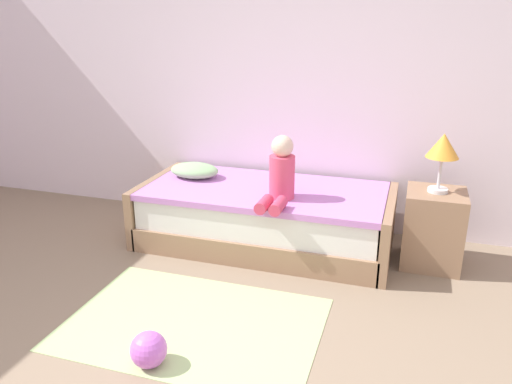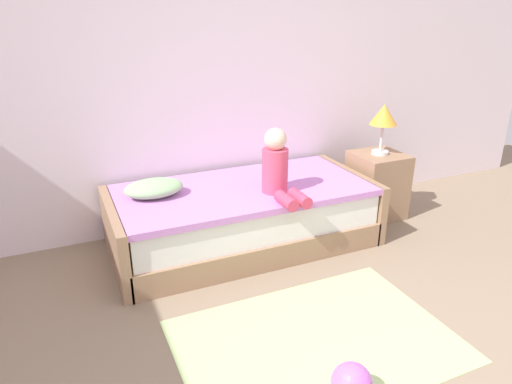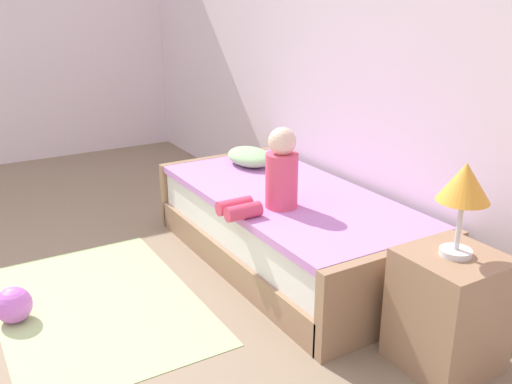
{
  "view_description": "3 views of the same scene",
  "coord_description": "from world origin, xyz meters",
  "px_view_note": "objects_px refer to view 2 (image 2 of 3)",
  "views": [
    {
      "loc": [
        1.08,
        -1.79,
        1.85
      ],
      "look_at": [
        -0.05,
        1.75,
        0.55
      ],
      "focal_mm": 35.23,
      "sensor_mm": 36.0,
      "label": 1
    },
    {
      "loc": [
        -1.34,
        -1.16,
        1.81
      ],
      "look_at": [
        -0.05,
        1.75,
        0.55
      ],
      "focal_mm": 32.3,
      "sensor_mm": 36.0,
      "label": 2
    },
    {
      "loc": [
        2.87,
        0.02,
        1.76
      ],
      "look_at": [
        -0.05,
        1.75,
        0.55
      ],
      "focal_mm": 39.6,
      "sensor_mm": 36.0,
      "label": 3
    }
  ],
  "objects_px": {
    "nightstand": "(377,185)",
    "table_lamp": "(384,117)",
    "bed": "(244,216)",
    "child_figure": "(278,168)",
    "toy_ball": "(352,383)",
    "pillow": "(154,188)"
  },
  "relations": [
    {
      "from": "nightstand",
      "to": "toy_ball",
      "type": "distance_m",
      "value": 2.33
    },
    {
      "from": "table_lamp",
      "to": "pillow",
      "type": "relative_size",
      "value": 1.02
    },
    {
      "from": "bed",
      "to": "child_figure",
      "type": "height_order",
      "value": "child_figure"
    },
    {
      "from": "table_lamp",
      "to": "nightstand",
      "type": "bearing_deg",
      "value": 0.0
    },
    {
      "from": "child_figure",
      "to": "table_lamp",
      "type": "bearing_deg",
      "value": 12.67
    },
    {
      "from": "child_figure",
      "to": "pillow",
      "type": "bearing_deg",
      "value": 159.39
    },
    {
      "from": "pillow",
      "to": "nightstand",
      "type": "bearing_deg",
      "value": -1.9
    },
    {
      "from": "table_lamp",
      "to": "toy_ball",
      "type": "distance_m",
      "value": 2.47
    },
    {
      "from": "bed",
      "to": "toy_ball",
      "type": "height_order",
      "value": "bed"
    },
    {
      "from": "bed",
      "to": "nightstand",
      "type": "relative_size",
      "value": 3.52
    },
    {
      "from": "pillow",
      "to": "toy_ball",
      "type": "distance_m",
      "value": 1.98
    },
    {
      "from": "bed",
      "to": "child_figure",
      "type": "relative_size",
      "value": 4.14
    },
    {
      "from": "child_figure",
      "to": "toy_ball",
      "type": "height_order",
      "value": "child_figure"
    },
    {
      "from": "child_figure",
      "to": "toy_ball",
      "type": "bearing_deg",
      "value": -102.6
    },
    {
      "from": "table_lamp",
      "to": "toy_ball",
      "type": "relative_size",
      "value": 2.17
    },
    {
      "from": "bed",
      "to": "nightstand",
      "type": "height_order",
      "value": "nightstand"
    },
    {
      "from": "child_figure",
      "to": "toy_ball",
      "type": "relative_size",
      "value": 2.46
    },
    {
      "from": "nightstand",
      "to": "bed",
      "type": "bearing_deg",
      "value": -178.62
    },
    {
      "from": "nightstand",
      "to": "table_lamp",
      "type": "distance_m",
      "value": 0.64
    },
    {
      "from": "bed",
      "to": "table_lamp",
      "type": "relative_size",
      "value": 4.69
    },
    {
      "from": "table_lamp",
      "to": "child_figure",
      "type": "bearing_deg",
      "value": -167.33
    },
    {
      "from": "bed",
      "to": "child_figure",
      "type": "bearing_deg",
      "value": -50.34
    }
  ]
}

